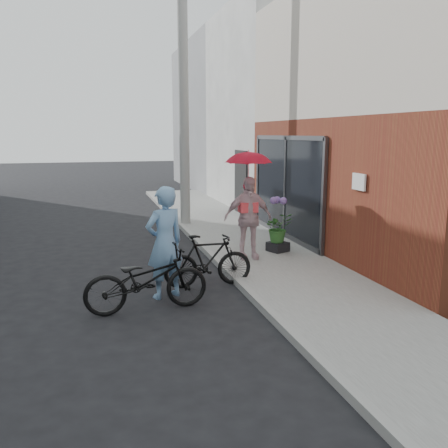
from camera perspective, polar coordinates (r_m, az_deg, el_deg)
name	(u,v)px	position (r m, az deg, el deg)	size (l,w,h in m)	color
ground	(191,298)	(7.98, -3.95, -8.81)	(80.00, 80.00, 0.00)	black
sidewalk	(267,256)	(10.37, 5.17, -3.84)	(2.20, 24.00, 0.12)	gray
curb	(215,260)	(10.02, -1.06, -4.31)	(0.12, 24.00, 0.12)	#9E9E99
plaster_building	(329,111)	(18.56, 12.56, 13.12)	(8.00, 6.00, 7.00)	white
east_building_far	(263,117)	(24.95, 4.76, 12.68)	(8.00, 8.00, 7.00)	gray
utility_pole	(184,103)	(13.64, -4.87, 14.25)	(0.28, 0.28, 7.00)	#9E9E99
officer	(165,243)	(7.79, -7.13, -2.25)	(0.68, 0.44, 1.85)	#719ECA
bike_left	(146,280)	(7.33, -9.31, -6.64)	(0.66, 1.88, 0.99)	black
bike_right	(208,261)	(8.38, -1.96, -4.42)	(0.45, 1.58, 0.95)	black
kimono_woman	(248,218)	(9.74, 2.89, 0.73)	(1.00, 0.42, 1.71)	beige
parasol	(248,157)	(9.60, 2.96, 8.06)	(0.89, 0.89, 0.78)	red
planter	(278,247)	(10.54, 6.49, -2.72)	(0.39, 0.39, 0.20)	black
potted_plant	(278,227)	(10.45, 6.54, -0.42)	(0.59, 0.52, 0.66)	#316829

